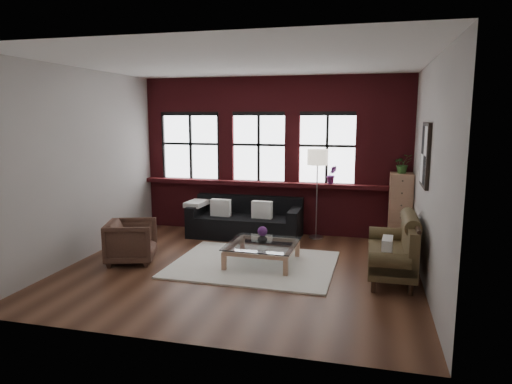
% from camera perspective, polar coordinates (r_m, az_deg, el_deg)
% --- Properties ---
extents(floor, '(5.50, 5.50, 0.00)m').
position_cam_1_polar(floor, '(7.40, -1.91, -9.54)').
color(floor, '#432618').
rests_on(floor, ground).
extents(ceiling, '(5.50, 5.50, 0.00)m').
position_cam_1_polar(ceiling, '(7.04, -2.05, 15.91)').
color(ceiling, white).
rests_on(ceiling, ground).
extents(wall_back, '(5.50, 0.00, 5.50)m').
position_cam_1_polar(wall_back, '(9.46, 2.22, 4.55)').
color(wall_back, '#A8A29C').
rests_on(wall_back, ground).
extents(wall_front, '(5.50, 0.00, 5.50)m').
position_cam_1_polar(wall_front, '(4.72, -10.39, -0.56)').
color(wall_front, '#A8A29C').
rests_on(wall_front, ground).
extents(wall_left, '(0.00, 5.00, 5.00)m').
position_cam_1_polar(wall_left, '(8.24, -20.73, 3.22)').
color(wall_left, '#A8A29C').
rests_on(wall_left, ground).
extents(wall_right, '(0.00, 5.00, 5.00)m').
position_cam_1_polar(wall_right, '(6.82, 20.83, 2.04)').
color(wall_right, '#A8A29C').
rests_on(wall_right, ground).
extents(brick_backwall, '(5.50, 0.12, 3.20)m').
position_cam_1_polar(brick_backwall, '(9.40, 2.14, 4.52)').
color(brick_backwall, maroon).
rests_on(brick_backwall, floor).
extents(sill_ledge, '(5.50, 0.30, 0.08)m').
position_cam_1_polar(sill_ledge, '(9.38, 2.01, 1.07)').
color(sill_ledge, maroon).
rests_on(sill_ledge, brick_backwall).
extents(window_left, '(1.38, 0.10, 1.50)m').
position_cam_1_polar(window_left, '(9.93, -8.11, 5.56)').
color(window_left, black).
rests_on(window_left, brick_backwall).
extents(window_mid, '(1.38, 0.10, 1.50)m').
position_cam_1_polar(window_mid, '(9.47, 0.37, 5.47)').
color(window_mid, black).
rests_on(window_mid, brick_backwall).
extents(window_right, '(1.38, 0.10, 1.50)m').
position_cam_1_polar(window_right, '(9.24, 8.88, 5.26)').
color(window_right, black).
rests_on(window_right, brick_backwall).
extents(wall_poster, '(0.05, 0.74, 0.94)m').
position_cam_1_polar(wall_poster, '(7.09, 20.43, 4.35)').
color(wall_poster, black).
rests_on(wall_poster, wall_right).
extents(shag_rug, '(2.65, 2.10, 0.03)m').
position_cam_1_polar(shag_rug, '(7.56, -0.30, -9.00)').
color(shag_rug, silver).
rests_on(shag_rug, floor).
extents(dark_sofa, '(2.24, 0.90, 0.81)m').
position_cam_1_polar(dark_sofa, '(9.17, -1.38, -3.16)').
color(dark_sofa, black).
rests_on(dark_sofa, floor).
extents(pillow_a, '(0.40, 0.15, 0.34)m').
position_cam_1_polar(pillow_a, '(9.17, -4.43, -1.96)').
color(pillow_a, white).
rests_on(pillow_a, dark_sofa).
extents(pillow_b, '(0.41, 0.16, 0.34)m').
position_cam_1_polar(pillow_b, '(8.95, 0.75, -2.23)').
color(pillow_b, white).
rests_on(pillow_b, dark_sofa).
extents(vintage_settee, '(0.75, 1.68, 0.90)m').
position_cam_1_polar(vintage_settee, '(7.22, 16.53, -6.70)').
color(vintage_settee, '#4A3C22').
rests_on(vintage_settee, floor).
extents(pillow_settee, '(0.17, 0.39, 0.34)m').
position_cam_1_polar(pillow_settee, '(6.69, 16.06, -6.94)').
color(pillow_settee, white).
rests_on(pillow_settee, vintage_settee).
extents(armchair, '(0.97, 0.96, 0.71)m').
position_cam_1_polar(armchair, '(7.89, -15.31, -5.99)').
color(armchair, '#452C22').
rests_on(armchair, floor).
extents(coffee_table, '(1.13, 1.13, 0.37)m').
position_cam_1_polar(coffee_table, '(7.55, 0.80, -7.75)').
color(coffee_table, tan).
rests_on(coffee_table, shag_rug).
extents(vase, '(0.20, 0.20, 0.17)m').
position_cam_1_polar(vase, '(7.47, 0.81, -5.78)').
color(vase, '#B2B2B2').
rests_on(vase, coffee_table).
extents(flowers, '(0.16, 0.16, 0.16)m').
position_cam_1_polar(flowers, '(7.44, 0.81, -4.92)').
color(flowers, '#572368').
rests_on(flowers, vase).
extents(drawer_chest, '(0.42, 0.42, 1.36)m').
position_cam_1_polar(drawer_chest, '(9.00, 17.59, -2.05)').
color(drawer_chest, tan).
rests_on(drawer_chest, floor).
extents(potted_plant_top, '(0.39, 0.36, 0.36)m').
position_cam_1_polar(potted_plant_top, '(8.88, 17.87, 3.38)').
color(potted_plant_top, '#2D5923').
rests_on(potted_plant_top, drawer_chest).
extents(floor_lamp, '(0.40, 0.40, 1.92)m').
position_cam_1_polar(floor_lamp, '(9.06, 7.62, 0.18)').
color(floor_lamp, '#A5A5A8').
rests_on(floor_lamp, floor).
extents(sill_plant, '(0.24, 0.22, 0.37)m').
position_cam_1_polar(sill_plant, '(9.15, 9.44, 2.14)').
color(sill_plant, '#572368').
rests_on(sill_plant, sill_ledge).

